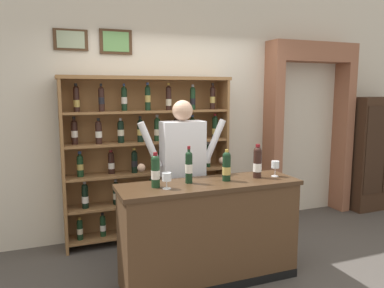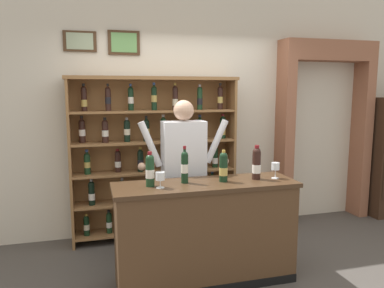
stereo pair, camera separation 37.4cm
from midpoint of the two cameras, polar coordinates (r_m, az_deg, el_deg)
The scene contains 12 objects.
ground_plane at distance 3.83m, azimuth 6.54°, elevation -20.06°, with size 14.00×14.00×0.02m, color #47423D.
back_wall at distance 4.78m, azimuth 0.15°, elevation 8.05°, with size 12.00×0.19×3.57m.
wine_shelf at distance 4.51m, azimuth -3.41°, elevation -1.39°, with size 2.02×0.34×1.96m.
archway_doorway at distance 5.59m, azimuth 20.87°, elevation 3.50°, with size 1.36×0.45×2.46m.
tasting_counter at distance 3.59m, azimuth 5.14°, elevation -13.43°, with size 1.70×0.53×0.96m.
shopkeeper at distance 3.87m, azimuth 1.49°, elevation -2.72°, with size 0.98×0.22×1.70m.
tasting_bottle_super_tuscan at distance 3.27m, azimuth -3.21°, elevation -3.99°, with size 0.08×0.08×0.31m.
tasting_bottle_rosso at distance 3.39m, azimuth 2.03°, elevation -3.44°, with size 0.07×0.07×0.34m.
tasting_bottle_vin_santo at distance 3.47m, azimuth 7.93°, elevation -3.51°, with size 0.08×0.08×0.30m.
tasting_bottle_prosecco at distance 3.62m, azimuth 12.79°, elevation -2.91°, with size 0.08×0.08×0.33m.
wine_glass_right at distance 3.70m, azimuth 15.51°, elevation -3.48°, with size 0.08×0.08×0.15m.
wine_glass_center at distance 3.23m, azimuth -1.59°, elevation -5.13°, with size 0.08×0.08×0.14m.
Camera 2 is at (-1.11, -3.18, 1.81)m, focal length 34.83 mm.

